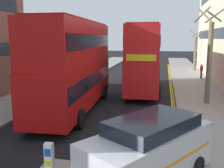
% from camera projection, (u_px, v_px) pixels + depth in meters
% --- Properties ---
extents(sidewalk_right, '(4.00, 80.00, 0.14)m').
position_uv_depth(sidewalk_right, '(202.00, 98.00, 19.77)').
color(sidewalk_right, gray).
rests_on(sidewalk_right, ground).
extents(sidewalk_left, '(4.00, 80.00, 0.14)m').
position_uv_depth(sidewalk_left, '(44.00, 91.00, 22.32)').
color(sidewalk_left, gray).
rests_on(sidewalk_left, ground).
extents(kerb_line_outer, '(0.10, 56.00, 0.01)m').
position_uv_depth(kerb_line_outer, '(174.00, 104.00, 18.27)').
color(kerb_line_outer, yellow).
rests_on(kerb_line_outer, ground).
extents(kerb_line_inner, '(0.10, 56.00, 0.01)m').
position_uv_depth(kerb_line_inner, '(172.00, 103.00, 18.30)').
color(kerb_line_inner, yellow).
rests_on(kerb_line_inner, ground).
extents(keep_left_bollard, '(0.36, 0.28, 1.11)m').
position_uv_depth(keep_left_bollard, '(49.00, 160.00, 8.49)').
color(keep_left_bollard, silver).
rests_on(keep_left_bollard, traffic_island).
extents(double_decker_bus_away, '(3.16, 10.90, 5.64)m').
position_uv_depth(double_decker_bus_away, '(75.00, 63.00, 16.15)').
color(double_decker_bus_away, '#B20F0F').
rests_on(double_decker_bus_away, ground).
extents(double_decker_bus_oncoming, '(3.04, 10.88, 5.64)m').
position_uv_depth(double_decker_bus_oncoming, '(145.00, 56.00, 22.37)').
color(double_decker_bus_oncoming, red).
rests_on(double_decker_bus_oncoming, ground).
extents(taxi_minivan, '(4.25, 5.02, 2.12)m').
position_uv_depth(taxi_minivan, '(147.00, 151.00, 8.11)').
color(taxi_minivan, silver).
rests_on(taxi_minivan, ground).
extents(pedestrian_far, '(0.34, 0.22, 1.62)m').
position_uv_depth(pedestrian_far, '(201.00, 71.00, 28.60)').
color(pedestrian_far, '#2D2D38').
rests_on(pedestrian_far, sidewalk_right).
extents(street_tree_near, '(1.48, 1.57, 5.61)m').
position_uv_depth(street_tree_near, '(195.00, 52.00, 35.57)').
color(street_tree_near, '#6B6047').
rests_on(street_tree_near, sidewalk_right).
extents(street_tree_mid, '(2.19, 2.16, 6.64)m').
position_uv_depth(street_tree_mid, '(210.00, 56.00, 17.37)').
color(street_tree_mid, '#6B6047').
rests_on(street_tree_mid, sidewalk_right).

